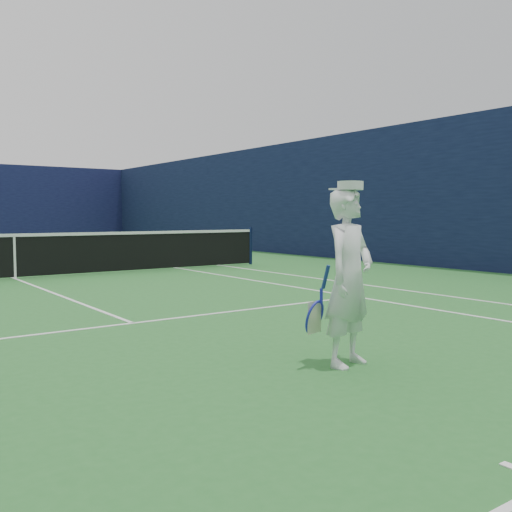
# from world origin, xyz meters

# --- Properties ---
(ground) EXTENTS (80.00, 80.00, 0.00)m
(ground) POSITION_xyz_m (0.00, 0.00, 0.00)
(ground) COLOR #28692A
(ground) RESTS_ON ground
(court_markings) EXTENTS (11.03, 23.83, 0.01)m
(court_markings) POSITION_xyz_m (0.00, 0.00, 0.00)
(court_markings) COLOR white
(court_markings) RESTS_ON ground
(windscreen_fence) EXTENTS (20.12, 36.12, 4.00)m
(windscreen_fence) POSITION_xyz_m (0.00, 0.00, 2.00)
(windscreen_fence) COLOR #0F1238
(windscreen_fence) RESTS_ON ground
(tennis_net) EXTENTS (12.88, 0.09, 1.07)m
(tennis_net) POSITION_xyz_m (0.00, 0.00, 0.55)
(tennis_net) COLOR #141E4C
(tennis_net) RESTS_ON ground
(tennis_player) EXTENTS (0.82, 0.54, 1.73)m
(tennis_player) POSITION_xyz_m (0.81, -9.53, 0.84)
(tennis_player) COLOR white
(tennis_player) RESTS_ON ground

